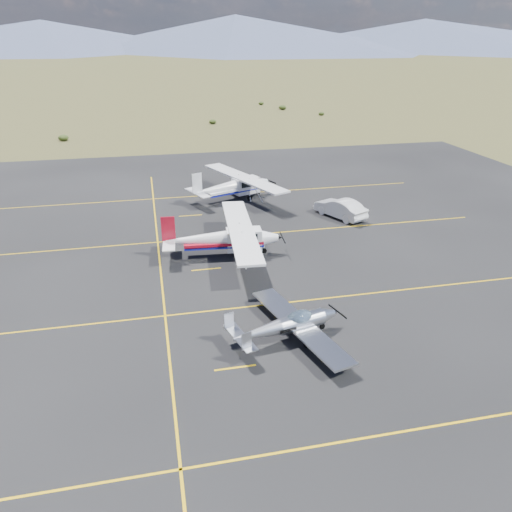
{
  "coord_description": "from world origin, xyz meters",
  "views": [
    {
      "loc": [
        -6.17,
        -22.6,
        14.49
      ],
      "look_at": [
        -0.03,
        5.45,
        1.6
      ],
      "focal_mm": 35.0,
      "sensor_mm": 36.0,
      "label": 1
    }
  ],
  "objects_px": {
    "aircraft_cessna": "(223,238)",
    "aircraft_low_wing": "(289,325)",
    "aircraft_plain": "(233,186)",
    "sedan": "(340,208)"
  },
  "relations": [
    {
      "from": "aircraft_cessna",
      "to": "aircraft_plain",
      "type": "xyz_separation_m",
      "value": [
        2.9,
        12.67,
        0.0
      ]
    },
    {
      "from": "aircraft_plain",
      "to": "sedan",
      "type": "distance_m",
      "value": 10.57
    },
    {
      "from": "aircraft_plain",
      "to": "sedan",
      "type": "relative_size",
      "value": 2.43
    },
    {
      "from": "aircraft_low_wing",
      "to": "aircraft_cessna",
      "type": "relative_size",
      "value": 0.67
    },
    {
      "from": "aircraft_plain",
      "to": "sedan",
      "type": "height_order",
      "value": "aircraft_plain"
    },
    {
      "from": "aircraft_low_wing",
      "to": "aircraft_plain",
      "type": "xyz_separation_m",
      "value": [
        1.27,
        23.85,
        0.52
      ]
    },
    {
      "from": "aircraft_low_wing",
      "to": "aircraft_plain",
      "type": "relative_size",
      "value": 0.69
    },
    {
      "from": "aircraft_plain",
      "to": "aircraft_cessna",
      "type": "bearing_deg",
      "value": -124.82
    },
    {
      "from": "aircraft_cessna",
      "to": "aircraft_plain",
      "type": "height_order",
      "value": "aircraft_plain"
    },
    {
      "from": "aircraft_cessna",
      "to": "aircraft_low_wing",
      "type": "bearing_deg",
      "value": -77.18
    }
  ]
}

